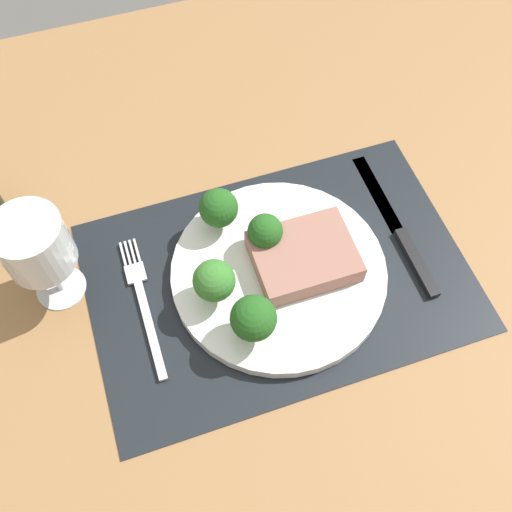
{
  "coord_description": "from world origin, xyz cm",
  "views": [
    {
      "loc": [
        -13.48,
        -31.37,
        64.01
      ],
      "look_at": [
        -2.03,
        2.66,
        1.9
      ],
      "focal_mm": 41.05,
      "sensor_mm": 36.0,
      "label": 1
    }
  ],
  "objects_px": {
    "plate": "(279,273)",
    "wine_glass": "(36,248)",
    "knife": "(401,234)",
    "fork": "(144,304)",
    "steak": "(305,259)"
  },
  "relations": [
    {
      "from": "fork",
      "to": "wine_glass",
      "type": "xyz_separation_m",
      "value": [
        -0.09,
        0.06,
        0.09
      ]
    },
    {
      "from": "wine_glass",
      "to": "plate",
      "type": "bearing_deg",
      "value": -15.13
    },
    {
      "from": "knife",
      "to": "fork",
      "type": "bearing_deg",
      "value": 177.29
    },
    {
      "from": "wine_glass",
      "to": "knife",
      "type": "bearing_deg",
      "value": -8.58
    },
    {
      "from": "plate",
      "to": "fork",
      "type": "bearing_deg",
      "value": 175.12
    },
    {
      "from": "plate",
      "to": "fork",
      "type": "relative_size",
      "value": 1.37
    },
    {
      "from": "plate",
      "to": "steak",
      "type": "xyz_separation_m",
      "value": [
        0.03,
        -0.0,
        0.02
      ]
    },
    {
      "from": "steak",
      "to": "wine_glass",
      "type": "height_order",
      "value": "wine_glass"
    },
    {
      "from": "steak",
      "to": "fork",
      "type": "height_order",
      "value": "steak"
    },
    {
      "from": "knife",
      "to": "steak",
      "type": "bearing_deg",
      "value": -177.61
    },
    {
      "from": "knife",
      "to": "wine_glass",
      "type": "distance_m",
      "value": 0.44
    },
    {
      "from": "knife",
      "to": "wine_glass",
      "type": "relative_size",
      "value": 1.66
    },
    {
      "from": "plate",
      "to": "wine_glass",
      "type": "xyz_separation_m",
      "value": [
        -0.26,
        0.07,
        0.09
      ]
    },
    {
      "from": "plate",
      "to": "knife",
      "type": "xyz_separation_m",
      "value": [
        0.17,
        0.01,
        -0.0
      ]
    },
    {
      "from": "fork",
      "to": "wine_glass",
      "type": "distance_m",
      "value": 0.14
    }
  ]
}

